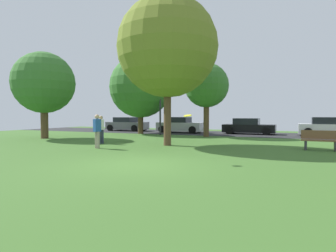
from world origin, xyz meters
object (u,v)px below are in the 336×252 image
(birch_tree_lone, at_px, (206,86))
(person_walking, at_px, (97,130))
(oak_tree_left, at_px, (140,87))
(parked_car_grey, at_px, (127,124))
(oak_tree_center, at_px, (44,83))
(parked_car_black, at_px, (248,127))
(parked_car_white, at_px, (330,127))
(frisbee_disc, at_px, (188,116))
(street_lamp_post, at_px, (160,107))
(oak_tree_right, at_px, (167,47))
(park_bench, at_px, (320,140))
(parked_car_silver, at_px, (180,125))
(person_thrower, at_px, (101,128))

(birch_tree_lone, height_order, person_walking, birch_tree_lone)
(oak_tree_left, height_order, parked_car_grey, oak_tree_left)
(birch_tree_lone, xyz_separation_m, oak_tree_center, (-9.71, -5.88, 0.04))
(person_walking, height_order, parked_car_black, person_walking)
(parked_car_grey, xyz_separation_m, parked_car_white, (17.84, 0.22, 0.03))
(frisbee_disc, xyz_separation_m, street_lamp_post, (-6.42, 11.02, 0.66))
(birch_tree_lone, height_order, parked_car_grey, birch_tree_lone)
(birch_tree_lone, height_order, parked_car_white, birch_tree_lone)
(oak_tree_right, distance_m, parked_car_black, 11.92)
(frisbee_disc, relative_size, park_bench, 0.19)
(oak_tree_center, height_order, street_lamp_post, oak_tree_center)
(parked_car_silver, bearing_deg, parked_car_black, 5.74)
(oak_tree_left, height_order, park_bench, oak_tree_left)
(frisbee_disc, height_order, parked_car_white, frisbee_disc)
(oak_tree_right, xyz_separation_m, parked_car_white, (8.56, 10.71, -4.48))
(frisbee_disc, bearing_deg, street_lamp_post, 120.21)
(oak_tree_right, bearing_deg, frisbee_disc, -57.88)
(oak_tree_left, relative_size, oak_tree_center, 1.12)
(parked_car_black, bearing_deg, oak_tree_right, -103.67)
(person_thrower, distance_m, parked_car_grey, 12.50)
(oak_tree_center, xyz_separation_m, person_walking, (6.95, -3.08, -2.88))
(oak_tree_left, xyz_separation_m, oak_tree_right, (5.82, -7.25, 1.17))
(person_walking, xyz_separation_m, parked_car_grey, (-6.74, 13.07, -0.27))
(person_thrower, relative_size, park_bench, 0.98)
(person_thrower, xyz_separation_m, parked_car_silver, (0.42, 10.84, -0.20))
(oak_tree_left, distance_m, oak_tree_center, 7.69)
(person_walking, xyz_separation_m, frisbee_disc, (5.32, -1.84, 0.69))
(birch_tree_lone, bearing_deg, parked_car_black, 61.35)
(oak_tree_center, bearing_deg, parked_car_white, 29.53)
(oak_tree_left, height_order, person_thrower, oak_tree_left)
(oak_tree_left, xyz_separation_m, birch_tree_lone, (6.05, -0.89, -0.24))
(park_bench, bearing_deg, person_thrower, 9.17)
(parked_car_white, bearing_deg, person_thrower, -137.11)
(oak_tree_center, xyz_separation_m, parked_car_silver, (6.15, 9.63, -3.12))
(birch_tree_lone, bearing_deg, oak_tree_right, -92.08)
(park_bench, bearing_deg, frisbee_disc, 51.12)
(parked_car_grey, bearing_deg, parked_car_silver, -3.57)
(oak_tree_left, distance_m, parked_car_white, 15.16)
(parked_car_black, bearing_deg, person_thrower, -119.08)
(parked_car_silver, xyz_separation_m, parked_car_white, (11.89, 0.59, 0.01))
(parked_car_silver, bearing_deg, park_bench, -40.78)
(oak_tree_center, height_order, person_walking, oak_tree_center)
(parked_car_white, bearing_deg, person_walking, -129.84)
(oak_tree_right, relative_size, frisbee_disc, 25.02)
(parked_car_silver, distance_m, parked_car_white, 11.90)
(person_thrower, xyz_separation_m, frisbee_disc, (6.54, -3.70, 0.73))
(birch_tree_lone, relative_size, parked_car_black, 1.28)
(oak_tree_left, relative_size, parked_car_black, 1.57)
(parked_car_silver, height_order, parked_car_white, parked_car_white)
(person_walking, distance_m, parked_car_white, 17.31)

